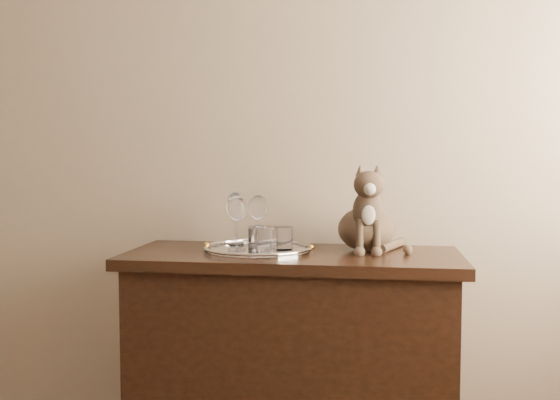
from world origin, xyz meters
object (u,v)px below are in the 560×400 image
(sideboard, at_px, (292,368))
(wine_glass_a, at_px, (236,218))
(tumbler_b, at_px, (260,240))
(tumbler_c, at_px, (283,238))
(wine_glass_d, at_px, (258,221))
(wine_glass_c, at_px, (237,222))
(cat, at_px, (366,207))
(tray, at_px, (258,250))
(tumbler_a, at_px, (268,239))

(sideboard, xyz_separation_m, wine_glass_a, (-0.23, 0.11, 0.53))
(tumbler_b, xyz_separation_m, tumbler_c, (0.07, 0.09, -0.01))
(wine_glass_d, bearing_deg, wine_glass_c, -136.54)
(wine_glass_d, relative_size, cat, 0.61)
(tray, bearing_deg, tumbler_b, -76.55)
(tumbler_a, bearing_deg, sideboard, 14.70)
(wine_glass_c, height_order, tumbler_a, wine_glass_c)
(wine_glass_d, bearing_deg, tumbler_c, -19.67)
(wine_glass_d, xyz_separation_m, tumbler_c, (0.10, -0.03, -0.06))
(wine_glass_d, height_order, cat, cat)
(wine_glass_c, bearing_deg, tumbler_b, -34.21)
(wine_glass_a, distance_m, tumbler_c, 0.22)
(cat, bearing_deg, sideboard, -164.76)
(tumbler_c, bearing_deg, wine_glass_c, -170.21)
(tumbler_a, relative_size, tumbler_c, 0.98)
(sideboard, relative_size, wine_glass_d, 6.12)
(wine_glass_a, height_order, tumbler_b, wine_glass_a)
(tumbler_b, height_order, tumbler_c, tumbler_b)
(wine_glass_d, height_order, tumbler_a, wine_glass_d)
(tumbler_c, distance_m, cat, 0.33)
(sideboard, distance_m, tumbler_c, 0.48)
(sideboard, height_order, wine_glass_a, wine_glass_a)
(tumbler_a, height_order, tumbler_b, tumbler_b)
(wine_glass_a, bearing_deg, tumbler_c, -26.63)
(cat, bearing_deg, tray, -173.79)
(tumbler_b, bearing_deg, tray, 103.45)
(wine_glass_a, distance_m, wine_glass_c, 0.13)
(sideboard, xyz_separation_m, tumbler_c, (-0.04, 0.01, 0.47))
(tray, xyz_separation_m, cat, (0.39, 0.07, 0.16))
(tumbler_a, distance_m, tumbler_b, 0.06)
(wine_glass_c, xyz_separation_m, wine_glass_d, (0.07, 0.06, -0.00))
(sideboard, distance_m, wine_glass_d, 0.55)
(wine_glass_c, relative_size, wine_glass_d, 1.02)
(wine_glass_d, bearing_deg, tray, -77.02)
(tumbler_b, bearing_deg, tumbler_a, 73.13)
(wine_glass_a, height_order, tumbler_a, wine_glass_a)
(tumbler_b, bearing_deg, wine_glass_d, 103.35)
(sideboard, relative_size, tumbler_c, 14.45)
(wine_glass_c, relative_size, cat, 0.63)
(tray, bearing_deg, tumbler_c, -5.17)
(wine_glass_c, distance_m, tumbler_b, 0.13)
(tray, relative_size, wine_glass_a, 1.96)
(tray, distance_m, wine_glass_d, 0.11)
(sideboard, height_order, wine_glass_c, wine_glass_c)
(wine_glass_a, bearing_deg, tumbler_a, -42.26)
(wine_glass_c, bearing_deg, wine_glass_d, 43.46)
(wine_glass_c, height_order, tumbler_c, wine_glass_c)
(tray, relative_size, wine_glass_c, 2.01)
(tumbler_c, bearing_deg, tumbler_a, -144.63)
(tray, distance_m, wine_glass_c, 0.13)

